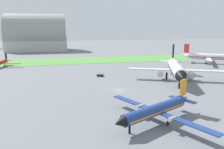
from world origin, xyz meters
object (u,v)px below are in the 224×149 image
Objects in this scene: airplane_taxiing_turboprop at (0,63)px; airplane_parked_jet_far at (208,57)px; baggage_cart_near_gate at (100,75)px; airplane_foreground_turboprop at (157,109)px; airplane_midfield_jet at (176,68)px.

airplane_taxiing_turboprop is 108.40m from airplane_parked_jet_far.
baggage_cart_near_gate is (44.34, -31.10, -1.69)m from airplane_taxiing_turboprop.
baggage_cart_near_gate is at bearing 66.58° from airplane_taxiing_turboprop.
airplane_foreground_turboprop is 1.15× the size of airplane_taxiing_turboprop.
airplane_midfield_jet reaches higher than baggage_cart_near_gate.
airplane_midfield_jet is 28.98m from baggage_cart_near_gate.
airplane_midfield_jet is at bearing -177.53° from baggage_cart_near_gate.
airplane_midfield_jet is 11.19× the size of baggage_cart_near_gate.
airplane_midfield_jet is 49.00m from airplane_parked_jet_far.
airplane_foreground_turboprop is 39.00m from airplane_midfield_jet.
airplane_parked_jet_far is (107.71, -12.10, 1.46)m from airplane_taxiing_turboprop.
airplane_taxiing_turboprop is at bearing -6.75° from baggage_cart_near_gate.
airplane_parked_jet_far reaches higher than airplane_foreground_turboprop.
airplane_foreground_turboprop is 87.22m from airplane_parked_jet_far.
airplane_midfield_jet is at bearing -105.67° from airplane_parked_jet_far.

